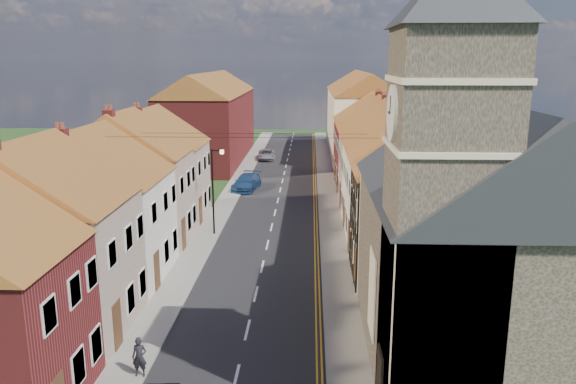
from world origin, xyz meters
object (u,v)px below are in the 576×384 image
Objects in this scene: lamppost at (214,186)px; car_far at (246,182)px; church at (482,227)px; car_distant at (266,155)px; pedestrian_left at (139,357)px.

lamppost reaches higher than car_far.
lamppost is at bearing 128.30° from church.
car_distant is at bearing 104.27° from church.
car_far is at bearing 89.47° from pedestrian_left.
pedestrian_left is (-0.50, -32.17, 0.19)m from car_far.
car_distant is at bearing 96.43° from car_far.
lamppost reaches higher than car_distant.
car_far is at bearing -95.57° from car_distant.
church is 9.61× the size of pedestrian_left.
lamppost is 3.79× the size of pedestrian_left.
lamppost is at bearing 90.72° from pedestrian_left.
car_far is (-12.56, 30.73, -5.16)m from church.
lamppost is 30.45m from car_distant.
car_far is at bearing 112.23° from church.
pedestrian_left reaches higher than car_distant.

